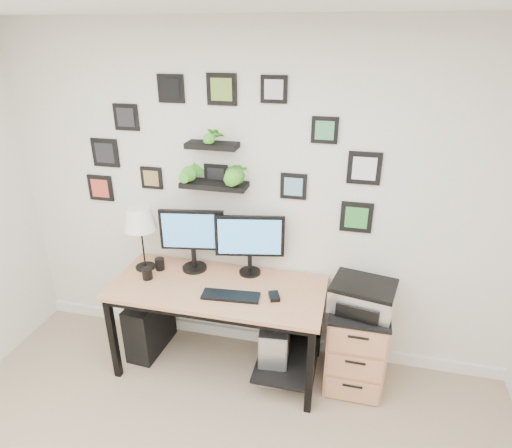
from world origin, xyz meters
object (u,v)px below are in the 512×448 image
(pc_tower_black, at_px, (150,324))
(file_cabinet, at_px, (356,344))
(monitor_right, at_px, (250,240))
(table_lamp, at_px, (140,220))
(pc_tower_grey, at_px, (275,344))
(mug, at_px, (147,274))
(monitor_left, at_px, (192,236))
(printer, at_px, (363,296))
(desk, at_px, (224,298))

(pc_tower_black, distance_m, file_cabinet, 1.69)
(monitor_right, relative_size, file_cabinet, 0.78)
(table_lamp, relative_size, file_cabinet, 0.77)
(monitor_right, xyz_separation_m, pc_tower_grey, (0.25, -0.17, -0.80))
(monitor_right, relative_size, mug, 5.92)
(file_cabinet, bearing_deg, pc_tower_black, -179.12)
(monitor_left, relative_size, file_cabinet, 0.76)
(mug, distance_m, file_cabinet, 1.67)
(mug, xyz_separation_m, file_cabinet, (1.61, 0.11, -0.46))
(file_cabinet, xyz_separation_m, printer, (0.01, -0.00, 0.44))
(file_cabinet, height_order, printer, printer)
(mug, distance_m, pc_tower_black, 0.57)
(monitor_left, relative_size, mug, 5.75)
(mug, height_order, pc_tower_grey, mug)
(file_cabinet, bearing_deg, desk, -176.72)
(file_cabinet, relative_size, printer, 1.36)
(desk, distance_m, monitor_left, 0.54)
(desk, xyz_separation_m, printer, (1.02, 0.06, 0.14))
(table_lamp, relative_size, pc_tower_grey, 1.03)
(mug, xyz_separation_m, printer, (1.62, 0.11, -0.02))
(table_lamp, relative_size, mug, 5.84)
(monitor_right, bearing_deg, table_lamp, -172.86)
(monitor_left, bearing_deg, desk, -28.94)
(monitor_left, bearing_deg, file_cabinet, -4.54)
(monitor_right, bearing_deg, file_cabinet, -9.52)
(monitor_left, xyz_separation_m, monitor_right, (0.45, 0.04, -0.01))
(file_cabinet, bearing_deg, monitor_left, 175.46)
(table_lamp, bearing_deg, pc_tower_grey, -3.59)
(pc_tower_grey, bearing_deg, printer, 2.53)
(monitor_right, xyz_separation_m, mug, (-0.75, -0.26, -0.25))
(desk, xyz_separation_m, file_cabinet, (1.01, 0.06, -0.29))
(desk, bearing_deg, table_lamp, 172.03)
(desk, height_order, table_lamp, table_lamp)
(table_lamp, bearing_deg, mug, -57.67)
(monitor_left, height_order, pc_tower_grey, monitor_left)
(monitor_right, relative_size, table_lamp, 1.01)
(desk, relative_size, pc_tower_black, 3.31)
(pc_tower_grey, bearing_deg, mug, -175.18)
(pc_tower_black, bearing_deg, table_lamp, 107.76)
(printer, bearing_deg, mug, -176.06)
(pc_tower_black, relative_size, printer, 0.98)
(desk, distance_m, printer, 1.04)
(monitor_right, distance_m, table_lamp, 0.86)
(table_lamp, distance_m, file_cabinet, 1.89)
(pc_tower_grey, bearing_deg, monitor_left, 169.12)
(mug, distance_m, printer, 1.62)
(desk, distance_m, mug, 0.62)
(mug, xyz_separation_m, pc_tower_black, (-0.08, 0.09, -0.55))
(pc_tower_grey, relative_size, file_cabinet, 0.75)
(desk, height_order, printer, printer)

